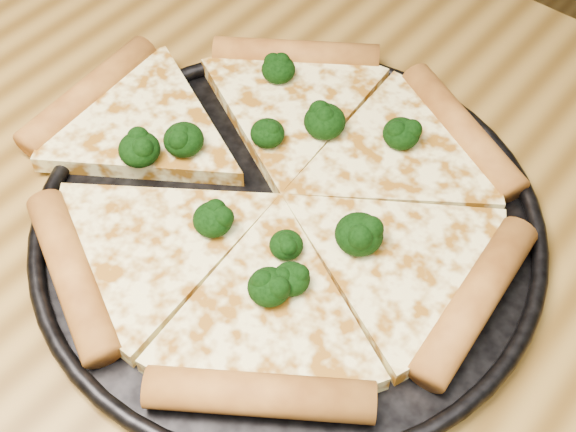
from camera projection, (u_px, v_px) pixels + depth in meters
The scene contains 4 objects.
dining_table at pixel (163, 349), 0.61m from camera, with size 1.20×0.90×0.75m.
pizza_pan at pixel (288, 223), 0.56m from camera, with size 0.36×0.36×0.02m.
pizza at pixel (275, 193), 0.56m from camera, with size 0.38×0.36×0.03m.
broccoli_florets at pixel (273, 174), 0.56m from camera, with size 0.20×0.19×0.02m.
Camera 1 is at (0.26, -0.16, 1.20)m, focal length 48.98 mm.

